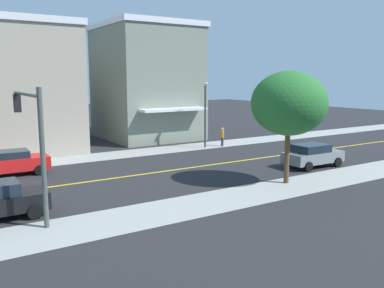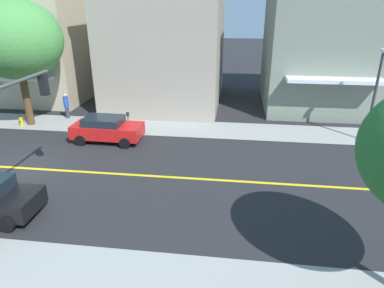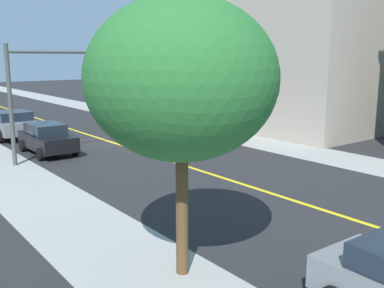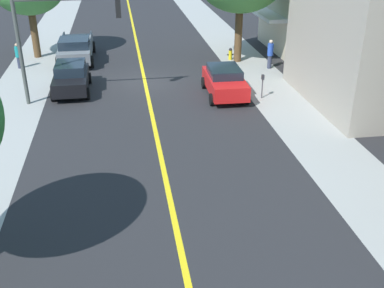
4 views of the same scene
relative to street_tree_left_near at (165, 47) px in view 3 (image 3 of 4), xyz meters
name	(u,v)px [view 3 (image 3 of 4)]	position (x,y,z in m)	size (l,w,h in m)	color
ground_plane	(109,141)	(6.52, 3.51, -5.74)	(140.00, 140.00, 0.00)	#262628
sidewalk_left	(200,130)	(-0.51, 3.51, -5.73)	(3.20, 126.00, 0.01)	#9E9E99
road_centerline_stripe	(109,141)	(6.52, 3.51, -5.74)	(0.20, 126.00, 0.00)	yellow
pale_office_building	(224,32)	(-7.76, -2.27, 1.41)	(10.63, 7.64, 14.27)	beige
tan_rowhouse	(327,54)	(-7.77, 8.47, -0.53)	(12.22, 8.99, 10.39)	#A39989
street_tree_left_near	(165,47)	(0.00, 0.00, 0.00)	(5.95, 5.95, 8.28)	brown
street_tree_left_far	(181,80)	(12.84, 19.44, -1.19)	(4.24, 4.24, 6.36)	brown
fire_hydrant	(158,119)	(0.39, -0.46, -5.34)	(0.44, 0.24, 0.81)	yellow
parking_meter	(226,125)	(0.46, 7.25, -4.87)	(0.12, 0.18, 1.30)	#4C4C51
traffic_light_mast	(48,82)	(10.99, 6.14, -1.88)	(5.48, 0.32, 5.62)	#474C47
red_sedan_left_curb	(194,128)	(2.36, 6.49, -4.92)	(2.17, 4.24, 1.54)	red
black_sedan_right_curb	(47,138)	(10.65, 4.54, -4.91)	(2.04, 4.12, 1.59)	black
grey_pickup_truck	(9,123)	(10.79, -1.78, -4.85)	(2.36, 5.78, 1.72)	slate
pedestrian_blue_shirt	(199,112)	(-1.64, 1.95, -4.76)	(0.38, 0.38, 1.85)	#33384C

